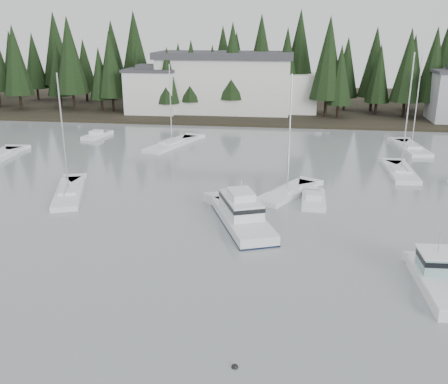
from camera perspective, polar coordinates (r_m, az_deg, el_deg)
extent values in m
cube|color=black|center=(109.69, 3.78, 10.10)|extent=(240.00, 54.00, 1.00)
cube|color=silver|center=(94.59, -8.17, 11.21)|extent=(9.00, 7.00, 7.50)
cube|color=#38383D|center=(94.18, -8.28, 13.63)|extent=(9.54, 7.42, 0.50)
cube|color=#38383D|center=(94.13, -8.30, 13.99)|extent=(4.95, 3.85, 0.80)
cube|color=silver|center=(94.70, 0.07, 12.17)|extent=(24.00, 10.00, 10.00)
cube|color=#38383D|center=(94.26, 0.07, 15.37)|extent=(25.00, 11.00, 1.20)
cube|color=silver|center=(95.99, 7.49, 11.20)|extent=(10.00, 8.00, 7.00)
cube|color=white|center=(42.11, 2.11, -3.53)|extent=(6.60, 10.57, 1.47)
cube|color=black|center=(42.15, 2.11, -3.67)|extent=(6.65, 10.63, 0.20)
cube|color=white|center=(42.05, 1.95, -1.48)|extent=(4.31, 5.84, 1.33)
cube|color=black|center=(41.95, 1.95, -1.07)|extent=(4.38, 5.91, 0.37)
cube|color=white|center=(41.73, 1.96, -0.23)|extent=(2.71, 3.14, 0.60)
cylinder|color=#A5A8AD|center=(41.50, 1.97, 0.73)|extent=(0.10, 0.10, 1.01)
cube|color=white|center=(34.80, 23.54, -10.25)|extent=(2.82, 7.31, 1.17)
cube|color=white|center=(34.52, 23.68, -9.33)|extent=(2.76, 7.16, 0.11)
cube|color=#84ADA9|center=(35.47, 23.12, -7.35)|extent=(2.16, 2.25, 1.26)
cube|color=white|center=(35.20, 23.26, -6.36)|extent=(2.42, 2.55, 0.11)
cube|color=black|center=(35.37, 23.17, -6.98)|extent=(2.21, 2.29, 0.36)
cylinder|color=#A5A8AD|center=(34.91, 23.42, -5.21)|extent=(0.08, 0.08, 1.44)
cube|color=white|center=(72.14, 20.59, 4.53)|extent=(3.81, 9.36, 1.05)
cube|color=white|center=(72.00, 20.65, 5.02)|extent=(2.30, 3.30, 0.30)
cylinder|color=#A5A8AD|center=(70.99, 21.18, 9.61)|extent=(0.14, 0.14, 11.94)
cube|color=white|center=(59.76, 19.51, 1.93)|extent=(2.82, 8.58, 1.05)
cube|color=white|center=(59.59, 19.58, 2.52)|extent=(1.94, 2.93, 0.30)
cylinder|color=#A5A8AD|center=(58.30, 20.24, 8.46)|extent=(0.14, 0.14, 12.79)
cube|color=white|center=(49.75, 7.21, -0.36)|extent=(6.32, 8.56, 1.05)
cube|color=white|center=(49.54, 7.24, 0.35)|extent=(2.95, 3.36, 0.30)
cylinder|color=#A5A8AD|center=(48.13, 7.50, 6.58)|extent=(0.14, 0.14, 11.23)
cube|color=white|center=(51.61, -17.26, -0.37)|extent=(5.49, 10.01, 1.05)
cube|color=white|center=(51.42, -17.32, 0.31)|extent=(2.70, 3.69, 0.30)
cylinder|color=#A5A8AD|center=(50.05, -17.93, 6.35)|extent=(0.14, 0.14, 11.33)
cube|color=white|center=(70.23, -5.97, 5.26)|extent=(6.02, 10.95, 1.05)
cube|color=white|center=(70.09, -5.99, 5.78)|extent=(2.99, 4.04, 0.30)
cylinder|color=#A5A8AD|center=(69.15, -6.13, 9.96)|extent=(0.14, 0.14, 10.58)
cube|color=white|center=(47.85, 10.19, -1.19)|extent=(2.32, 5.20, 0.90)
cube|color=white|center=(47.62, 10.24, -0.39)|extent=(1.53, 1.68, 0.55)
cube|color=white|center=(77.76, -14.36, 6.13)|extent=(3.14, 5.58, 0.90)
cube|color=white|center=(77.62, -14.40, 6.64)|extent=(1.78, 1.93, 0.55)
sphere|color=black|center=(25.92, 1.24, -19.40)|extent=(0.36, 0.36, 0.36)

